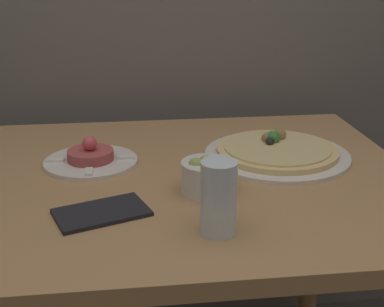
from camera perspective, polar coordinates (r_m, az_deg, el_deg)
The scene contains 6 objects.
dining_table at distance 1.24m, azimuth -0.73°, elevation -7.19°, with size 1.03×0.85×0.77m.
pizza_plate at distance 1.30m, azimuth 9.04°, elevation 0.20°, with size 0.35×0.35×0.05m.
tartare_plate at distance 1.27m, azimuth -10.75°, elevation -0.53°, with size 0.22×0.22×0.07m.
small_bowl at distance 1.08m, azimuth 1.63°, elevation -2.41°, with size 0.11×0.11×0.08m.
drinking_glass at distance 0.92m, azimuth 2.86°, elevation -4.75°, with size 0.06×0.06×0.13m.
napkin at distance 1.02m, azimuth -9.63°, elevation -6.22°, with size 0.19×0.15×0.01m.
Camera 1 is at (-0.12, -0.67, 1.22)m, focal length 50.00 mm.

